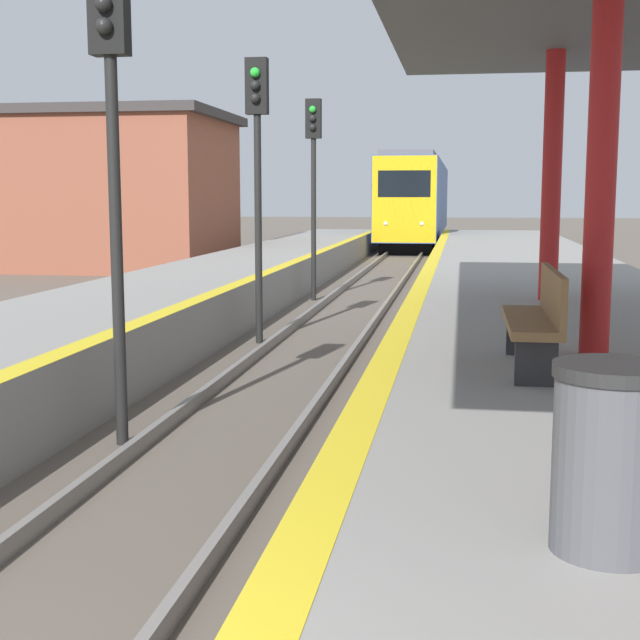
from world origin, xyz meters
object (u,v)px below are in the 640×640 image
Objects in this scene: signal_near at (112,112)px; signal_far at (313,161)px; trash_bin at (611,458)px; train at (418,201)px; bench at (538,316)px; signal_mid at (257,147)px.

signal_far is at bearing 90.64° from signal_near.
signal_far is 5.49× the size of trash_bin.
bench is at bearing -85.57° from train.
bench is at bearing 89.64° from trash_bin.
signal_far is (-1.13, -26.86, 1.07)m from train.
bench is (0.03, 4.28, 0.06)m from trash_bin.
bench is (4.18, -12.55, -1.88)m from signal_far.
train is at bearing 88.57° from signal_near.
train is 39.53m from bench.
signal_near and signal_mid have the same top height.
signal_far is (-0.11, 6.27, 0.00)m from signal_mid.
signal_near is 6.18m from trash_bin.
train is 43.79m from trash_bin.
signal_near is 1.00× the size of signal_far.
signal_mid reaches higher than train.
bench is at bearing -71.59° from signal_far.
train reaches higher than trash_bin.
signal_mid and signal_far have the same top height.
signal_mid is at bearing 90.26° from signal_near.
signal_near is 5.49× the size of trash_bin.
trash_bin is at bearing -46.86° from signal_near.
signal_far is at bearing 103.86° from trash_bin.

